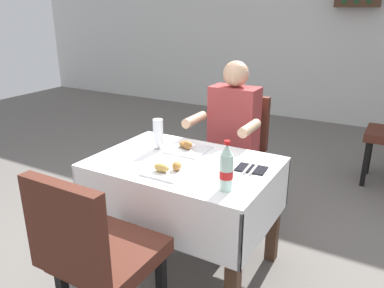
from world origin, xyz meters
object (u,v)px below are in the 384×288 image
(main_dining_table, at_px, (184,187))
(beer_glass_left, at_px, (158,134))
(chair_far_diner_seat, at_px, (234,150))
(plate_near_camera, at_px, (167,170))
(napkin_cutlery_set, at_px, (251,169))
(seated_diner_far, at_px, (231,135))
(cola_bottle_primary, at_px, (226,169))
(chair_near_camera_side, at_px, (97,253))
(plate_far_diner, at_px, (187,148))

(main_dining_table, relative_size, beer_glass_left, 5.35)
(chair_far_diner_seat, relative_size, plate_near_camera, 4.28)
(chair_far_diner_seat, distance_m, napkin_cutlery_set, 0.82)
(seated_diner_far, height_order, cola_bottle_primary, seated_diner_far)
(chair_far_diner_seat, relative_size, chair_near_camera_side, 1.00)
(plate_far_diner, bearing_deg, chair_far_diner_seat, 82.47)
(plate_far_diner, distance_m, beer_glass_left, 0.21)
(chair_near_camera_side, height_order, beer_glass_left, chair_near_camera_side)
(plate_far_diner, bearing_deg, chair_near_camera_side, -85.25)
(chair_far_diner_seat, bearing_deg, beer_glass_left, -110.43)
(plate_far_diner, bearing_deg, main_dining_table, -65.83)
(beer_glass_left, distance_m, napkin_cutlery_set, 0.67)
(seated_diner_far, relative_size, beer_glass_left, 6.13)
(chair_far_diner_seat, distance_m, cola_bottle_primary, 1.12)
(chair_near_camera_side, relative_size, beer_glass_left, 4.72)
(seated_diner_far, xyz_separation_m, plate_far_diner, (-0.09, -0.49, 0.04))
(plate_far_diner, bearing_deg, seated_diner_far, 79.79)
(chair_far_diner_seat, height_order, seated_diner_far, seated_diner_far)
(chair_near_camera_side, distance_m, cola_bottle_primary, 0.74)
(chair_near_camera_side, xyz_separation_m, plate_far_diner, (-0.08, 0.96, 0.20))
(seated_diner_far, distance_m, beer_glass_left, 0.64)
(main_dining_table, xyz_separation_m, cola_bottle_primary, (0.39, -0.23, 0.29))
(seated_diner_far, bearing_deg, plate_far_diner, -100.21)
(beer_glass_left, xyz_separation_m, cola_bottle_primary, (0.64, -0.32, 0.01))
(cola_bottle_primary, bearing_deg, seated_diner_far, 112.87)
(chair_near_camera_side, bearing_deg, seated_diner_far, 89.63)
(napkin_cutlery_set, bearing_deg, plate_far_diner, 169.24)
(plate_far_diner, height_order, napkin_cutlery_set, plate_far_diner)
(seated_diner_far, bearing_deg, cola_bottle_primary, -67.13)
(plate_near_camera, distance_m, beer_glass_left, 0.41)
(main_dining_table, height_order, seated_diner_far, seated_diner_far)
(plate_near_camera, height_order, napkin_cutlery_set, plate_near_camera)
(seated_diner_far, relative_size, plate_near_camera, 5.56)
(main_dining_table, relative_size, plate_far_diner, 4.44)
(main_dining_table, bearing_deg, beer_glass_left, 159.10)
(chair_near_camera_side, height_order, cola_bottle_primary, cola_bottle_primary)
(main_dining_table, bearing_deg, plate_far_diner, 114.17)
(plate_near_camera, bearing_deg, beer_glass_left, 131.77)
(beer_glass_left, bearing_deg, main_dining_table, -20.90)
(plate_near_camera, bearing_deg, chair_far_diner_seat, 90.56)
(chair_near_camera_side, relative_size, napkin_cutlery_set, 5.02)
(cola_bottle_primary, relative_size, napkin_cutlery_set, 1.38)
(chair_near_camera_side, distance_m, napkin_cutlery_set, 0.97)
(cola_bottle_primary, bearing_deg, beer_glass_left, 153.19)
(chair_near_camera_side, xyz_separation_m, beer_glass_left, (-0.25, 0.88, 0.28))
(beer_glass_left, bearing_deg, napkin_cutlery_set, -1.04)
(plate_near_camera, bearing_deg, seated_diner_far, 90.02)
(main_dining_table, xyz_separation_m, plate_near_camera, (0.01, -0.20, 0.20))
(main_dining_table, distance_m, napkin_cutlery_set, 0.45)
(chair_far_diner_seat, distance_m, plate_far_diner, 0.64)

